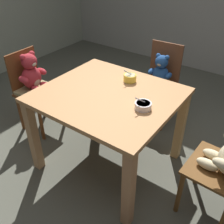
{
  "coord_description": "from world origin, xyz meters",
  "views": [
    {
      "loc": [
        1.06,
        -1.43,
        1.78
      ],
      "look_at": [
        0.0,
        0.05,
        0.54
      ],
      "focal_mm": 41.17,
      "sensor_mm": 36.0,
      "label": 1
    }
  ],
  "objects": [
    {
      "name": "teddy_chair_far_center",
      "position": [
        0.01,
        0.92,
        0.53
      ],
      "size": [
        0.4,
        0.39,
        0.87
      ],
      "rotation": [
        0.0,
        0.0,
        -1.52
      ],
      "color": "brown",
      "rests_on": "ground_plane"
    },
    {
      "name": "porridge_bowl_white_near_right",
      "position": [
        0.33,
        -0.03,
        0.77
      ],
      "size": [
        0.12,
        0.12,
        0.11
      ],
      "color": "silver",
      "rests_on": "dining_table"
    },
    {
      "name": "dining_table",
      "position": [
        0.0,
        0.0,
        0.62
      ],
      "size": [
        1.07,
        0.97,
        0.75
      ],
      "color": "#BA824E",
      "rests_on": "ground_plane"
    },
    {
      "name": "ground_plane",
      "position": [
        0.0,
        0.0,
        -0.02
      ],
      "size": [
        5.2,
        5.2,
        0.04
      ],
      "color": "#515247"
    },
    {
      "name": "porridge_bowl_yellow_far_center",
      "position": [
        0.03,
        0.28,
        0.78
      ],
      "size": [
        0.11,
        0.11,
        0.12
      ],
      "color": "yellow",
      "rests_on": "dining_table"
    },
    {
      "name": "teddy_chair_near_left",
      "position": [
        -0.96,
        0.02,
        0.56
      ],
      "size": [
        0.39,
        0.39,
        0.86
      ],
      "rotation": [
        0.0,
        0.0,
        0.02
      ],
      "color": "brown",
      "rests_on": "ground_plane"
    }
  ]
}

